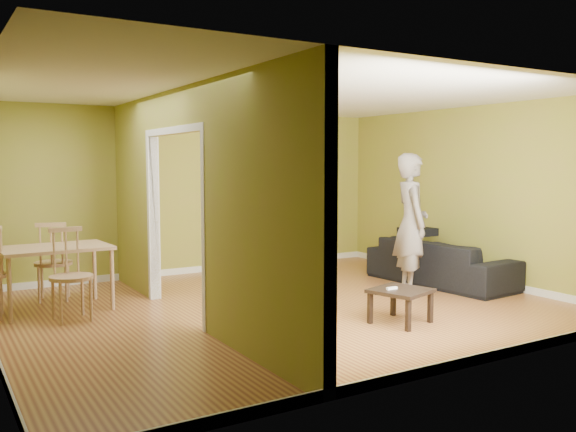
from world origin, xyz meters
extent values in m
plane|color=#BA8540|center=(0.00, 0.00, 0.00)|extent=(6.50, 6.50, 0.00)
plane|color=white|center=(0.00, 0.00, 2.60)|extent=(6.50, 6.50, 0.00)
plane|color=olive|center=(0.00, 2.75, 1.30)|extent=(6.50, 0.00, 6.50)
plane|color=olive|center=(0.00, -2.75, 1.30)|extent=(6.50, 0.00, 6.50)
plane|color=olive|center=(3.25, 0.00, 1.30)|extent=(0.00, 5.50, 5.50)
cube|color=black|center=(1.50, 2.69, 1.90)|extent=(0.10, 0.10, 0.10)
imported|color=black|center=(2.70, 0.04, 0.43)|extent=(2.31, 1.14, 0.85)
imported|color=slate|center=(1.92, -0.17, 1.11)|extent=(1.00, 0.91, 2.23)
cube|color=white|center=(0.26, 2.56, 1.04)|extent=(0.02, 0.38, 2.07)
cube|color=white|center=(1.12, 2.56, 1.04)|extent=(0.02, 0.38, 2.07)
cube|color=white|center=(0.69, 2.74, 1.04)|extent=(0.87, 0.02, 2.07)
cube|color=white|center=(0.69, 2.56, 0.02)|extent=(0.83, 0.38, 0.02)
cube|color=white|center=(0.69, 2.56, 0.43)|extent=(0.83, 0.38, 0.02)
cube|color=white|center=(0.69, 2.56, 0.83)|extent=(0.83, 0.38, 0.02)
cube|color=white|center=(0.69, 2.56, 1.24)|extent=(0.83, 0.38, 0.02)
cube|color=white|center=(0.69, 2.56, 1.65)|extent=(0.83, 0.38, 0.02)
cube|color=white|center=(0.69, 2.56, 2.05)|extent=(0.83, 0.38, 0.02)
cube|color=navy|center=(0.71, 2.56, 0.55)|extent=(0.43, 0.28, 0.22)
cube|color=#298A6B|center=(0.61, 2.56, 0.95)|extent=(0.41, 0.27, 0.21)
cube|color=#0E1C47|center=(0.69, 2.56, 1.37)|extent=(0.45, 0.30, 0.23)
cube|color=navy|center=(0.67, 2.56, 1.60)|extent=(0.45, 0.29, 0.23)
cube|color=black|center=(0.74, -1.32, 0.36)|extent=(0.57, 0.57, 0.04)
cube|color=black|center=(0.50, -1.56, 0.17)|extent=(0.05, 0.05, 0.34)
cube|color=black|center=(0.98, -1.56, 0.17)|extent=(0.05, 0.05, 0.34)
cube|color=black|center=(0.50, -1.08, 0.17)|extent=(0.05, 0.05, 0.34)
cube|color=black|center=(0.98, -1.08, 0.17)|extent=(0.05, 0.05, 0.34)
cube|color=white|center=(0.64, -1.29, 0.40)|extent=(0.13, 0.04, 0.03)
cube|color=tan|center=(-2.42, 1.25, 0.76)|extent=(1.24, 0.83, 0.04)
cylinder|color=tan|center=(-2.99, 0.89, 0.37)|extent=(0.05, 0.05, 0.74)
cylinder|color=tan|center=(-1.85, 0.89, 0.37)|extent=(0.05, 0.05, 0.74)
cylinder|color=tan|center=(-2.99, 1.61, 0.37)|extent=(0.05, 0.05, 0.74)
cylinder|color=tan|center=(-1.85, 1.61, 0.37)|extent=(0.05, 0.05, 0.74)
camera|label=1|loc=(-3.72, -6.36, 1.77)|focal=38.00mm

